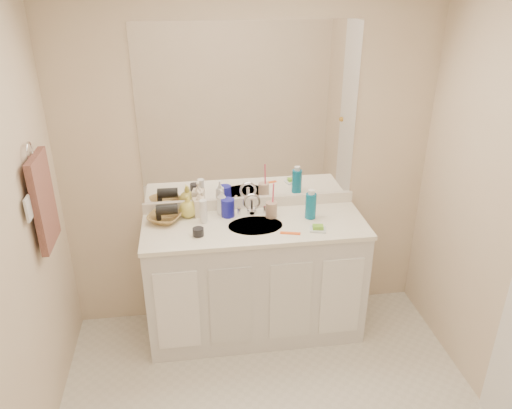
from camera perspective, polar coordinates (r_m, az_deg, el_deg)
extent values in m
cube|color=beige|center=(3.49, -0.76, 4.49)|extent=(2.60, 0.02, 2.40)
cube|color=silver|center=(3.61, -0.11, -8.64)|extent=(1.50, 0.55, 0.85)
cube|color=white|center=(3.38, -0.12, -2.47)|extent=(1.52, 0.57, 0.03)
cube|color=white|center=(3.59, -0.70, 0.23)|extent=(1.52, 0.03, 0.08)
cylinder|color=beige|center=(3.37, -0.07, -2.58)|extent=(0.37, 0.37, 0.02)
cylinder|color=silver|center=(3.49, -0.49, -0.24)|extent=(0.02, 0.02, 0.11)
cube|color=white|center=(3.38, -0.78, 10.17)|extent=(1.48, 0.01, 1.20)
cylinder|color=#16189D|center=(3.46, -3.24, -0.37)|extent=(0.10, 0.10, 0.13)
cylinder|color=tan|center=(3.45, 1.77, -0.59)|extent=(0.11, 0.11, 0.11)
cylinder|color=#F23F67|center=(3.41, 1.95, 0.86)|extent=(0.01, 0.04, 0.21)
cylinder|color=#0B678D|center=(3.44, 6.27, -0.17)|extent=(0.10, 0.10, 0.18)
cube|color=silver|center=(3.32, 7.08, -2.85)|extent=(0.12, 0.11, 0.01)
cube|color=#6EB92D|center=(3.31, 7.09, -2.57)|extent=(0.08, 0.06, 0.02)
cube|color=#FF5C1A|center=(3.27, 3.94, -3.29)|extent=(0.14, 0.06, 0.01)
cylinder|color=black|center=(3.25, -6.62, -3.13)|extent=(0.07, 0.07, 0.05)
cylinder|color=white|center=(3.39, -6.03, -0.78)|extent=(0.07, 0.07, 0.16)
imported|color=white|center=(3.48, -3.95, 0.29)|extent=(0.09, 0.09, 0.18)
imported|color=#FEECCF|center=(3.48, -6.52, 0.17)|extent=(0.10, 0.10, 0.19)
imported|color=#D0C651|center=(3.48, -7.81, -0.18)|extent=(0.16, 0.16, 0.16)
imported|color=olive|center=(3.46, -10.40, -1.51)|extent=(0.29, 0.29, 0.05)
cylinder|color=black|center=(3.43, -10.14, -0.55)|extent=(0.15, 0.08, 0.07)
torus|color=silver|center=(2.98, -24.46, 5.55)|extent=(0.01, 0.11, 0.11)
cube|color=brown|center=(3.08, -23.11, 0.35)|extent=(0.04, 0.32, 0.55)
cube|color=white|center=(2.89, -24.57, -0.44)|extent=(0.01, 0.08, 0.13)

